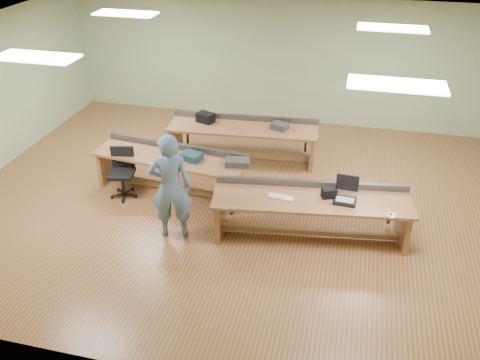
# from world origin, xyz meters

# --- Properties ---
(floor) EXTENTS (10.00, 10.00, 0.00)m
(floor) POSITION_xyz_m (0.00, 0.00, 0.00)
(floor) COLOR #8F5F36
(floor) RESTS_ON ground
(ceiling) EXTENTS (10.00, 10.00, 0.00)m
(ceiling) POSITION_xyz_m (0.00, 0.00, 3.00)
(ceiling) COLOR silver
(ceiling) RESTS_ON wall_back
(wall_back) EXTENTS (10.00, 0.04, 3.00)m
(wall_back) POSITION_xyz_m (0.00, 4.00, 1.50)
(wall_back) COLOR #A5BA8C
(wall_back) RESTS_ON floor
(wall_front) EXTENTS (10.00, 0.04, 3.00)m
(wall_front) POSITION_xyz_m (0.00, -4.00, 1.50)
(wall_front) COLOR #A5BA8C
(wall_front) RESTS_ON floor
(fluor_panels) EXTENTS (6.20, 3.50, 0.03)m
(fluor_panels) POSITION_xyz_m (0.00, 0.00, 2.97)
(fluor_panels) COLOR white
(fluor_panels) RESTS_ON ceiling
(workbench_front) EXTENTS (3.28, 1.28, 0.86)m
(workbench_front) POSITION_xyz_m (1.52, -0.78, 0.56)
(workbench_front) COLOR #925F3D
(workbench_front) RESTS_ON floor
(workbench_mid) EXTENTS (2.98, 1.10, 0.86)m
(workbench_mid) POSITION_xyz_m (-1.21, 0.07, 0.56)
(workbench_mid) COLOR #925F3D
(workbench_mid) RESTS_ON floor
(workbench_back) EXTENTS (3.17, 1.07, 0.86)m
(workbench_back) POSITION_xyz_m (-0.20, 1.69, 0.56)
(workbench_back) COLOR #925F3D
(workbench_back) RESTS_ON floor
(person) EXTENTS (0.78, 0.63, 1.85)m
(person) POSITION_xyz_m (-0.69, -1.27, 0.92)
(person) COLOR slate
(person) RESTS_ON floor
(laptop_base) EXTENTS (0.37, 0.31, 0.04)m
(laptop_base) POSITION_xyz_m (2.05, -0.80, 0.77)
(laptop_base) COLOR black
(laptop_base) RESTS_ON workbench_front
(laptop_screen) EXTENTS (0.35, 0.03, 0.28)m
(laptop_screen) POSITION_xyz_m (2.06, -0.66, 1.03)
(laptop_screen) COLOR black
(laptop_screen) RESTS_ON laptop_base
(keyboard) EXTENTS (0.42, 0.19, 0.02)m
(keyboard) POSITION_xyz_m (1.04, -0.91, 0.76)
(keyboard) COLOR beige
(keyboard) RESTS_ON workbench_front
(trackball_mouse) EXTENTS (0.19, 0.21, 0.07)m
(trackball_mouse) POSITION_xyz_m (2.76, -1.07, 0.79)
(trackball_mouse) COLOR white
(trackball_mouse) RESTS_ON workbench_front
(camera_bag) EXTENTS (0.27, 0.23, 0.16)m
(camera_bag) POSITION_xyz_m (1.79, -0.71, 0.83)
(camera_bag) COLOR black
(camera_bag) RESTS_ON workbench_front
(task_chair) EXTENTS (0.60, 0.60, 0.95)m
(task_chair) POSITION_xyz_m (-2.04, -0.31, 0.35)
(task_chair) COLOR black
(task_chair) RESTS_ON floor
(parts_bin_teal) EXTENTS (0.42, 0.36, 0.13)m
(parts_bin_teal) POSITION_xyz_m (-0.78, 0.02, 0.81)
(parts_bin_teal) COLOR #13303F
(parts_bin_teal) RESTS_ON workbench_mid
(parts_bin_grey) EXTENTS (0.46, 0.33, 0.12)m
(parts_bin_grey) POSITION_xyz_m (0.09, 0.00, 0.81)
(parts_bin_grey) COLOR #323134
(parts_bin_grey) RESTS_ON workbench_mid
(mug) EXTENTS (0.17, 0.17, 0.11)m
(mug) POSITION_xyz_m (-1.16, 0.09, 0.80)
(mug) COLOR #323134
(mug) RESTS_ON workbench_mid
(drinks_can) EXTENTS (0.07, 0.07, 0.11)m
(drinks_can) POSITION_xyz_m (-1.25, 0.09, 0.81)
(drinks_can) COLOR silver
(drinks_can) RESTS_ON workbench_mid
(storage_box_back) EXTENTS (0.41, 0.35, 0.20)m
(storage_box_back) POSITION_xyz_m (-1.03, 1.73, 0.85)
(storage_box_back) COLOR black
(storage_box_back) RESTS_ON workbench_back
(tray_back) EXTENTS (0.39, 0.33, 0.13)m
(tray_back) POSITION_xyz_m (0.57, 1.73, 0.82)
(tray_back) COLOR #323134
(tray_back) RESTS_ON workbench_back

